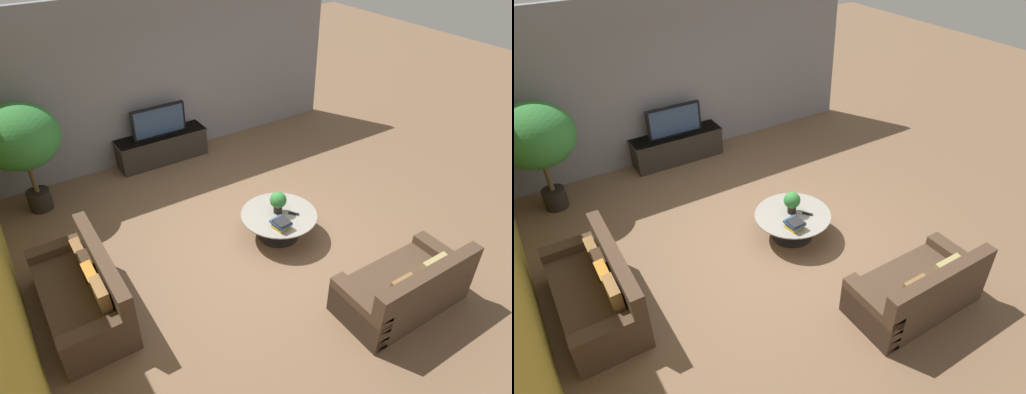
# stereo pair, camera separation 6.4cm
# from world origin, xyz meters

# --- Properties ---
(ground_plane) EXTENTS (24.00, 24.00, 0.00)m
(ground_plane) POSITION_xyz_m (0.00, 0.00, 0.00)
(ground_plane) COLOR brown
(back_wall_stone) EXTENTS (7.40, 0.12, 3.00)m
(back_wall_stone) POSITION_xyz_m (0.00, 3.26, 1.50)
(back_wall_stone) COLOR gray
(back_wall_stone) RESTS_ON ground
(media_console) EXTENTS (1.72, 0.50, 0.54)m
(media_console) POSITION_xyz_m (-0.22, 2.94, 0.28)
(media_console) COLOR #2D2823
(media_console) RESTS_ON ground
(television) EXTENTS (1.03, 0.13, 0.57)m
(television) POSITION_xyz_m (-0.22, 2.94, 0.82)
(television) COLOR black
(television) RESTS_ON media_console
(coffee_table) EXTENTS (1.13, 1.13, 0.40)m
(coffee_table) POSITION_xyz_m (0.33, -0.14, 0.28)
(coffee_table) COLOR black
(coffee_table) RESTS_ON ground
(couch_by_wall) EXTENTS (0.84, 1.83, 0.84)m
(couch_by_wall) POSITION_xyz_m (-2.54, -0.07, 0.29)
(couch_by_wall) COLOR #4C3828
(couch_by_wall) RESTS_ON ground
(couch_near_entry) EXTENTS (1.66, 0.84, 0.84)m
(couch_near_entry) POSITION_xyz_m (0.82, -2.14, 0.28)
(couch_near_entry) COLOR #4C3828
(couch_near_entry) RESTS_ON ground
(potted_palm_tall) EXTENTS (1.18, 1.18, 1.82)m
(potted_palm_tall) POSITION_xyz_m (-2.55, 2.55, 1.28)
(potted_palm_tall) COLOR black
(potted_palm_tall) RESTS_ON ground
(potted_plant_tabletop) EXTENTS (0.25, 0.25, 0.34)m
(potted_plant_tabletop) POSITION_xyz_m (0.34, -0.09, 0.60)
(potted_plant_tabletop) COLOR black
(potted_plant_tabletop) RESTS_ON coffee_table
(book_stack) EXTENTS (0.25, 0.29, 0.13)m
(book_stack) POSITION_xyz_m (0.17, -0.42, 0.46)
(book_stack) COLOR gold
(book_stack) RESTS_ON coffee_table
(remote_black) EXTENTS (0.13, 0.15, 0.02)m
(remote_black) POSITION_xyz_m (0.51, -0.26, 0.41)
(remote_black) COLOR black
(remote_black) RESTS_ON coffee_table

